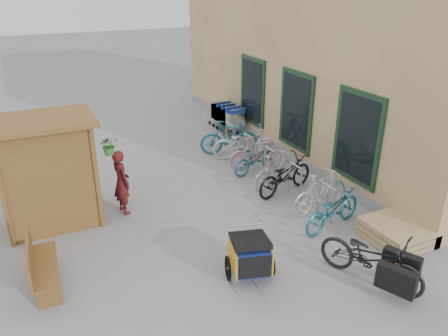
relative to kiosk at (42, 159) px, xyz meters
name	(u,v)px	position (x,y,z in m)	size (l,w,h in m)	color
ground	(234,243)	(3.28, -2.47, -1.55)	(80.00, 80.00, 0.00)	gray
building	(352,30)	(9.77, 2.03, 1.94)	(6.07, 13.00, 7.00)	tan
kiosk	(42,159)	(0.00, 0.00, 0.00)	(2.49, 1.65, 2.40)	brown
bike_rack	(270,161)	(5.58, -0.07, -1.04)	(0.05, 5.35, 0.86)	#A5A8AD
pallet_stack	(394,233)	(6.28, -3.87, -1.34)	(1.00, 1.20, 0.40)	tan
bench	(39,264)	(-0.40, -2.24, -1.07)	(0.52, 1.50, 0.94)	brown
shopping_carts	(225,114)	(6.28, 4.11, -0.95)	(0.58, 1.95, 1.04)	silver
child_trailer	(250,254)	(3.05, -3.56, -1.08)	(0.95, 1.49, 0.86)	navy
cargo_bike	(373,259)	(4.90, -4.66, -1.05)	(1.38, 2.03, 1.01)	black
person_kiosk	(122,182)	(1.57, -0.19, -0.79)	(0.56, 0.37, 1.53)	maroon
bike_0	(333,209)	(5.47, -2.85, -1.10)	(0.60, 1.73, 0.91)	#1F687D
bike_1	(320,192)	(5.69, -2.12, -1.06)	(0.46, 1.65, 0.99)	silver
bike_2	(285,175)	(5.49, -0.95, -1.07)	(0.63, 1.82, 0.96)	black
bike_3	(274,170)	(5.42, -0.56, -1.08)	(0.44, 1.57, 0.95)	#B5B5B1
bike_4	(256,159)	(5.44, 0.45, -1.15)	(0.54, 1.55, 0.81)	#1F687D
bike_5	(256,153)	(5.57, 0.64, -1.07)	(0.45, 1.59, 0.96)	pink
bike_6	(244,143)	(5.63, 1.47, -1.06)	(0.66, 1.88, 0.99)	silver
bike_7	(229,137)	(5.39, 2.03, -1.01)	(0.51, 1.79, 1.08)	#1F687D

